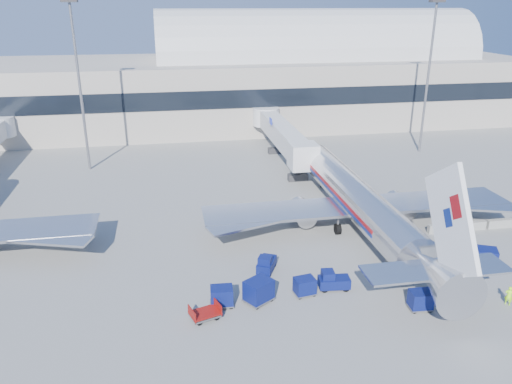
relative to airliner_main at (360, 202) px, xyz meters
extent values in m
plane|color=gray|center=(-10.00, -4.51, -2.93)|extent=(260.00, 260.00, 0.00)
cube|color=#B2AA9E|center=(-35.00, 51.49, 3.07)|extent=(170.00, 28.00, 12.00)
cube|color=black|center=(-35.00, 37.54, 4.07)|extent=(170.00, 0.40, 3.00)
cylinder|color=silver|center=(10.00, 51.49, 9.07)|extent=(60.00, 18.00, 18.00)
cylinder|color=silver|center=(0.00, 1.49, -0.03)|extent=(3.80, 28.00, 3.80)
sphere|color=silver|center=(0.00, 15.49, -0.03)|extent=(3.72, 3.72, 3.72)
cone|color=silver|center=(0.00, -15.51, 0.37)|extent=(3.80, 6.00, 3.80)
cube|color=maroon|center=(0.00, 2.49, 0.22)|extent=(3.85, 20.16, 0.32)
cube|color=navy|center=(0.00, 2.49, -0.15)|extent=(3.85, 20.16, 0.32)
cube|color=white|center=(0.00, -16.01, 4.77)|extent=(0.35, 7.79, 8.74)
cube|color=silver|center=(0.00, -15.01, 0.57)|extent=(11.00, 3.00, 0.18)
cube|color=silver|center=(0.00, 0.49, -0.63)|extent=(32.00, 5.00, 0.28)
cylinder|color=#B7B7BC|center=(-5.50, 1.99, -1.58)|extent=(2.10, 3.80, 2.10)
cylinder|color=#B7B7BC|center=(5.50, 1.99, -1.58)|extent=(2.10, 3.80, 2.10)
cylinder|color=black|center=(0.00, 12.49, -2.48)|extent=(0.40, 0.90, 0.90)
cube|color=silver|center=(-2.40, 25.49, 1.07)|extent=(2.70, 24.00, 2.70)
cube|color=silver|center=(-2.40, 13.29, 1.07)|extent=(3.40, 3.20, 3.20)
cylinder|color=silver|center=(-2.40, 36.99, 1.07)|extent=(4.40, 4.40, 3.00)
cube|color=#2D2D30|center=(-2.40, 15.49, -1.13)|extent=(0.50, 0.50, 3.00)
cube|color=#2D2D30|center=(-2.40, 15.49, -2.48)|extent=(2.60, 1.00, 0.90)
cube|color=#2D2D30|center=(-2.40, 28.49, -1.13)|extent=(0.50, 0.50, 3.00)
cube|color=#2D2D30|center=(-2.40, 28.49, -2.48)|extent=(2.60, 1.00, 0.90)
cube|color=#1C2B9B|center=(-4.00, 25.49, 2.87)|extent=(0.12, 1.40, 0.90)
cylinder|color=silver|center=(-44.40, 36.99, 1.07)|extent=(4.40, 4.40, 3.00)
cylinder|color=slate|center=(-30.00, 25.49, 8.07)|extent=(0.36, 0.36, 22.00)
cube|color=#2D2D30|center=(-30.00, 25.49, 19.37)|extent=(2.00, 1.20, 0.60)
cylinder|color=slate|center=(20.00, 25.49, 8.07)|extent=(0.36, 0.36, 22.00)
cube|color=#2D2D30|center=(20.00, 25.49, 19.37)|extent=(2.00, 1.20, 0.60)
cube|color=#9E9E96|center=(8.00, -2.51, -2.48)|extent=(3.00, 0.55, 0.90)
cube|color=#9E9E96|center=(11.30, -2.51, -2.48)|extent=(3.00, 0.55, 0.90)
cube|color=#9E9E96|center=(14.60, -2.51, -2.48)|extent=(3.00, 0.55, 0.90)
cube|color=#0A1351|center=(-6.30, -10.83, -2.32)|extent=(2.64, 1.51, 0.82)
cube|color=#0A1351|center=(-6.84, -10.77, -1.66)|extent=(1.09, 1.19, 0.77)
cylinder|color=black|center=(-5.37, -10.43, -2.62)|extent=(0.64, 0.30, 0.61)
cube|color=#0A1351|center=(1.55, -8.02, -2.41)|extent=(2.30, 1.39, 0.70)
cube|color=#0A1351|center=(1.09, -7.95, -1.85)|extent=(0.97, 1.05, 0.66)
cylinder|color=black|center=(2.36, -7.71, -2.66)|extent=(0.55, 0.28, 0.53)
cube|color=#0A1351|center=(-11.13, -6.95, -2.33)|extent=(2.22, 2.79, 0.81)
cube|color=#0A1351|center=(-11.37, -7.44, -1.68)|extent=(1.41, 1.36, 0.76)
cylinder|color=black|center=(-11.19, -5.96, -2.62)|extent=(0.48, 0.65, 0.61)
cube|color=#0A1351|center=(-8.90, -11.27, -2.09)|extent=(1.76, 1.46, 1.27)
cube|color=slate|center=(-8.90, -11.27, -2.73)|extent=(1.85, 1.52, 0.09)
cylinder|color=black|center=(-8.37, -10.69, -2.75)|extent=(0.37, 0.19, 0.35)
cube|color=#0A1351|center=(-12.71, -11.62, -1.86)|extent=(2.56, 2.43, 1.64)
cube|color=slate|center=(-12.71, -11.62, -2.68)|extent=(2.69, 2.54, 0.11)
cylinder|color=black|center=(-12.39, -10.67, -2.70)|extent=(0.48, 0.40, 0.45)
cube|color=#0A1351|center=(-15.60, -11.63, -2.03)|extent=(1.78, 1.42, 1.37)
cube|color=slate|center=(-15.60, -11.63, -2.72)|extent=(1.88, 1.48, 0.09)
cylinder|color=black|center=(-14.90, -11.15, -2.74)|extent=(0.39, 0.17, 0.38)
cube|color=#0A1351|center=(-0.78, -14.79, -2.07)|extent=(1.70, 1.36, 1.31)
cube|color=slate|center=(-0.78, -14.79, -2.73)|extent=(1.80, 1.41, 0.09)
cylinder|color=black|center=(-0.12, -14.33, -2.75)|extent=(0.37, 0.17, 0.36)
cube|color=#0A1351|center=(7.84, -9.83, -1.89)|extent=(2.42, 2.21, 1.58)
cube|color=slate|center=(7.84, -9.83, -2.69)|extent=(2.54, 2.31, 0.11)
cylinder|color=black|center=(8.79, -9.61, -2.71)|extent=(0.47, 0.34, 0.44)
cube|color=slate|center=(-17.02, -13.14, -2.59)|extent=(2.49, 2.05, 0.12)
cube|color=maroon|center=(-17.02, -13.14, -2.39)|extent=(2.50, 2.09, 0.08)
cylinder|color=black|center=(-16.54, -12.42, -2.73)|extent=(0.42, 0.27, 0.39)
imported|color=#A1FF1A|center=(6.23, -15.44, -2.13)|extent=(0.68, 0.67, 1.58)
camera|label=1|loc=(-18.88, -44.51, 18.97)|focal=35.00mm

